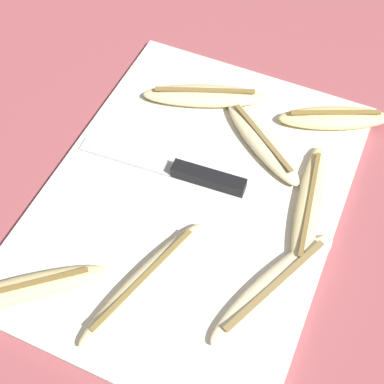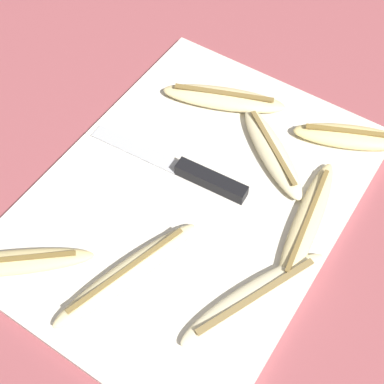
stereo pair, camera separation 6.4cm
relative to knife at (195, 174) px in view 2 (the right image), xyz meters
name	(u,v)px [view 2 (the right image)]	position (x,y,z in m)	size (l,w,h in m)	color
ground_plane	(192,201)	(-0.03, -0.01, -0.02)	(4.00, 4.00, 0.00)	#93474C
cutting_board	(192,199)	(-0.03, -0.01, -0.01)	(0.51, 0.37, 0.01)	silver
knife	(195,174)	(0.00, 0.00, 0.00)	(0.04, 0.24, 0.02)	black
banana_cream_curved	(272,152)	(0.09, -0.07, 0.00)	(0.13, 0.16, 0.02)	beige
banana_bright_far	(256,299)	(-0.11, -0.16, 0.00)	(0.20, 0.12, 0.02)	beige
banana_soft_right	(126,273)	(-0.17, -0.01, 0.00)	(0.21, 0.09, 0.02)	beige
banana_ripe_center	(224,98)	(0.14, 0.04, 0.00)	(0.11, 0.19, 0.02)	beige
banana_mellow_near	(307,222)	(0.01, -0.16, 0.00)	(0.20, 0.06, 0.02)	beige
banana_golden_short	(351,137)	(0.17, -0.15, 0.00)	(0.10, 0.16, 0.02)	#EDD689
banana_spotted_left	(8,263)	(-0.23, 0.11, 0.00)	(0.16, 0.18, 0.02)	#DBC684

